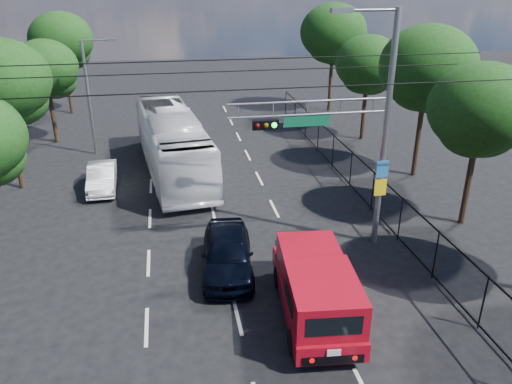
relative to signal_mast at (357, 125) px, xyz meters
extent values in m
cube|color=beige|center=(-8.28, -3.99, -5.24)|extent=(0.12, 2.00, 0.01)
cube|color=beige|center=(-8.28, 0.01, -5.24)|extent=(0.12, 2.00, 0.01)
cube|color=beige|center=(-8.28, 4.01, -5.24)|extent=(0.12, 2.00, 0.01)
cube|color=beige|center=(-8.28, 8.01, -5.24)|extent=(0.12, 2.00, 0.01)
cube|color=beige|center=(-8.28, 12.01, -5.24)|extent=(0.12, 2.00, 0.01)
cube|color=beige|center=(-8.28, 16.01, -5.24)|extent=(0.12, 2.00, 0.01)
cube|color=beige|center=(-8.28, 20.01, -5.24)|extent=(0.12, 2.00, 0.01)
cube|color=beige|center=(-8.28, 24.01, -5.24)|extent=(0.12, 2.00, 0.01)
cube|color=beige|center=(-5.28, -3.99, -5.24)|extent=(0.12, 2.00, 0.01)
cube|color=beige|center=(-5.28, 0.01, -5.24)|extent=(0.12, 2.00, 0.01)
cube|color=beige|center=(-5.28, 4.01, -5.24)|extent=(0.12, 2.00, 0.01)
cube|color=beige|center=(-5.28, 8.01, -5.24)|extent=(0.12, 2.00, 0.01)
cube|color=beige|center=(-5.28, 12.01, -5.24)|extent=(0.12, 2.00, 0.01)
cube|color=beige|center=(-5.28, 16.01, -5.24)|extent=(0.12, 2.00, 0.01)
cube|color=beige|center=(-5.28, 20.01, -5.24)|extent=(0.12, 2.00, 0.01)
cube|color=beige|center=(-5.28, 24.01, -5.24)|extent=(0.12, 2.00, 0.01)
cube|color=beige|center=(-2.28, -3.99, -5.24)|extent=(0.12, 2.00, 0.01)
cube|color=beige|center=(-2.28, 0.01, -5.24)|extent=(0.12, 2.00, 0.01)
cube|color=beige|center=(-2.28, 4.01, -5.24)|extent=(0.12, 2.00, 0.01)
cube|color=beige|center=(-2.28, 8.01, -5.24)|extent=(0.12, 2.00, 0.01)
cube|color=beige|center=(-2.28, 12.01, -5.24)|extent=(0.12, 2.00, 0.01)
cube|color=beige|center=(-2.28, 16.01, -5.24)|extent=(0.12, 2.00, 0.01)
cube|color=beige|center=(-2.28, 20.01, -5.24)|extent=(0.12, 2.00, 0.01)
cube|color=beige|center=(-2.28, 24.01, -5.24)|extent=(0.12, 2.00, 0.01)
cylinder|color=slate|center=(1.22, 0.01, -0.49)|extent=(0.24, 0.24, 9.50)
cylinder|color=slate|center=(0.22, 0.01, 4.16)|extent=(2.00, 0.10, 0.10)
cube|color=slate|center=(-0.88, 0.01, 4.16)|extent=(0.80, 0.25, 0.18)
cylinder|color=slate|center=(-1.88, 0.01, 1.01)|extent=(6.20, 0.08, 0.08)
cylinder|color=slate|center=(-1.88, 0.01, 0.51)|extent=(6.20, 0.08, 0.08)
cube|color=black|center=(-3.58, 0.01, 0.21)|extent=(1.00, 0.28, 0.35)
sphere|color=#3F0505|center=(-3.90, -0.14, 0.21)|extent=(0.20, 0.20, 0.20)
sphere|color=#4C3805|center=(-3.58, -0.14, 0.21)|extent=(0.20, 0.20, 0.20)
sphere|color=#0CE533|center=(-3.26, -0.14, 0.21)|extent=(0.20, 0.20, 0.20)
cube|color=#0C5637|center=(-1.98, 0.01, 0.26)|extent=(1.80, 0.05, 0.40)
cube|color=#266CB2|center=(1.20, -0.13, -1.84)|extent=(0.50, 0.04, 0.70)
cube|color=yellow|center=(1.20, -0.13, -2.64)|extent=(0.50, 0.04, 0.70)
cylinder|color=slate|center=(0.62, 0.01, 0.76)|extent=(0.05, 0.05, 0.50)
cylinder|color=slate|center=(-0.68, 0.01, 0.76)|extent=(0.05, 0.05, 0.50)
cylinder|color=slate|center=(-1.98, 0.01, 0.76)|extent=(0.05, 0.05, 0.50)
cylinder|color=slate|center=(-3.28, 0.01, 0.76)|extent=(0.05, 0.05, 0.50)
cylinder|color=slate|center=(-4.58, 0.01, 0.76)|extent=(0.05, 0.05, 0.50)
cylinder|color=slate|center=(-11.78, 14.01, -1.74)|extent=(0.18, 0.18, 7.00)
cylinder|color=slate|center=(-10.98, 14.01, 1.76)|extent=(1.60, 0.09, 0.09)
cube|color=slate|center=(-10.08, 14.01, 1.76)|extent=(0.60, 0.22, 0.15)
cylinder|color=black|center=(-5.28, -1.99, 1.96)|extent=(22.00, 0.04, 0.04)
cylinder|color=black|center=(-5.28, 1.51, 2.36)|extent=(22.00, 0.04, 0.04)
cylinder|color=black|center=(-5.28, 3.01, 1.66)|extent=(22.00, 0.04, 0.04)
cube|color=black|center=(2.32, 4.01, -3.29)|extent=(0.04, 34.00, 0.06)
cube|color=black|center=(2.32, 4.01, -5.09)|extent=(0.04, 34.00, 0.06)
cylinder|color=black|center=(2.32, -5.99, -4.24)|extent=(0.06, 0.06, 2.00)
cylinder|color=black|center=(2.32, -2.99, -4.24)|extent=(0.06, 0.06, 2.00)
cylinder|color=black|center=(2.32, 0.01, -4.24)|extent=(0.06, 0.06, 2.00)
cylinder|color=black|center=(2.32, 3.01, -4.24)|extent=(0.06, 0.06, 2.00)
cylinder|color=black|center=(2.32, 6.01, -4.24)|extent=(0.06, 0.06, 2.00)
cylinder|color=black|center=(2.32, 9.01, -4.24)|extent=(0.06, 0.06, 2.00)
cylinder|color=black|center=(2.32, 12.01, -4.24)|extent=(0.06, 0.06, 2.00)
cylinder|color=black|center=(2.32, 15.01, -4.24)|extent=(0.06, 0.06, 2.00)
cylinder|color=black|center=(2.32, 18.01, -4.24)|extent=(0.06, 0.06, 2.00)
cylinder|color=black|center=(2.32, 21.01, -4.24)|extent=(0.06, 0.06, 2.00)
cylinder|color=black|center=(5.92, 1.01, -3.14)|extent=(0.28, 0.28, 4.20)
ellipsoid|color=black|center=(5.92, 1.01, 0.16)|extent=(4.50, 4.50, 3.83)
ellipsoid|color=black|center=(6.32, 1.31, -0.89)|extent=(3.00, 3.00, 2.40)
ellipsoid|color=black|center=(5.57, 0.81, -0.74)|extent=(2.85, 2.85, 2.28)
cylinder|color=black|center=(6.52, 7.01, -2.86)|extent=(0.28, 0.28, 4.76)
ellipsoid|color=black|center=(6.52, 7.01, 0.88)|extent=(5.10, 5.10, 4.33)
ellipsoid|color=black|center=(6.92, 7.31, -0.31)|extent=(3.40, 3.40, 2.72)
ellipsoid|color=black|center=(6.17, 6.81, -0.14)|extent=(3.23, 3.23, 2.58)
cylinder|color=black|center=(6.12, 14.01, -3.23)|extent=(0.28, 0.28, 4.03)
ellipsoid|color=black|center=(6.12, 14.01, -0.06)|extent=(4.32, 4.32, 3.67)
ellipsoid|color=black|center=(6.52, 14.31, -1.07)|extent=(2.88, 2.88, 2.30)
ellipsoid|color=black|center=(5.77, 13.81, -0.92)|extent=(2.74, 2.74, 2.19)
cylinder|color=black|center=(6.32, 22.01, -2.78)|extent=(0.28, 0.28, 4.93)
ellipsoid|color=black|center=(6.32, 22.01, 1.09)|extent=(5.28, 5.28, 4.49)
ellipsoid|color=black|center=(6.72, 22.31, -0.14)|extent=(3.52, 3.52, 2.82)
ellipsoid|color=black|center=(5.97, 21.81, 0.04)|extent=(3.34, 3.34, 2.68)
cylinder|color=black|center=(-15.08, 9.01, -3.00)|extent=(0.28, 0.28, 4.48)
ellipsoid|color=black|center=(-15.08, 9.01, 0.52)|extent=(4.80, 4.80, 4.08)
ellipsoid|color=black|center=(-14.68, 9.31, -0.60)|extent=(3.20, 3.20, 2.56)
cylinder|color=black|center=(-14.68, 17.01, -3.28)|extent=(0.28, 0.28, 3.92)
ellipsoid|color=black|center=(-14.68, 17.01, -0.20)|extent=(4.20, 4.20, 3.57)
ellipsoid|color=black|center=(-14.28, 17.31, -1.18)|extent=(2.80, 2.80, 2.24)
ellipsoid|color=black|center=(-15.03, 16.81, -1.04)|extent=(2.66, 2.66, 2.13)
cylinder|color=black|center=(-14.88, 25.01, -2.95)|extent=(0.28, 0.28, 4.59)
ellipsoid|color=black|center=(-14.88, 25.01, 0.66)|extent=(4.92, 4.92, 4.18)
ellipsoid|color=black|center=(-14.48, 25.31, -0.49)|extent=(3.28, 3.28, 2.62)
ellipsoid|color=black|center=(-15.23, 24.81, -0.32)|extent=(3.12, 3.12, 2.49)
cylinder|color=black|center=(-3.54, -2.53, -4.85)|extent=(0.36, 0.81, 0.78)
cylinder|color=black|center=(-1.64, -2.71, -4.85)|extent=(0.36, 0.81, 0.78)
cylinder|color=black|center=(-3.85, -5.99, -4.85)|extent=(0.36, 0.81, 0.78)
cylinder|color=black|center=(-1.96, -6.16, -4.85)|extent=(0.36, 0.81, 0.78)
cube|color=maroon|center=(-2.75, -4.35, -4.55)|extent=(2.63, 5.77, 0.63)
cube|color=maroon|center=(-2.52, -1.84, -4.46)|extent=(2.12, 0.80, 0.62)
cube|color=black|center=(-2.49, -1.54, -4.18)|extent=(1.94, 0.62, 0.34)
cube|color=maroon|center=(-2.63, -3.07, -3.73)|extent=(2.17, 1.91, 1.06)
cube|color=black|center=(-2.71, -3.90, -3.68)|extent=(1.73, 0.21, 0.62)
cube|color=maroon|center=(-2.86, -5.57, -3.65)|extent=(2.33, 3.03, 1.18)
cube|color=black|center=(-1.81, -5.67, -3.62)|extent=(0.17, 1.34, 0.50)
cube|color=black|center=(-3.91, -5.48, -3.62)|extent=(0.17, 1.34, 0.50)
cube|color=black|center=(-2.99, -6.98, -3.62)|extent=(1.62, 0.20, 0.62)
cube|color=black|center=(-3.00, -7.11, -4.68)|extent=(1.79, 0.25, 0.29)
cube|color=silver|center=(-3.01, -7.16, -4.40)|extent=(0.39, 0.07, 0.20)
imported|color=black|center=(-5.24, -1.11, -4.44)|extent=(2.37, 4.89, 1.61)
imported|color=silver|center=(-6.95, 9.97, -3.52)|extent=(4.36, 12.64, 3.45)
imported|color=silver|center=(-10.78, 8.07, -4.58)|extent=(1.57, 4.08, 1.32)
camera|label=1|loc=(-7.11, -17.55, 5.32)|focal=35.00mm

